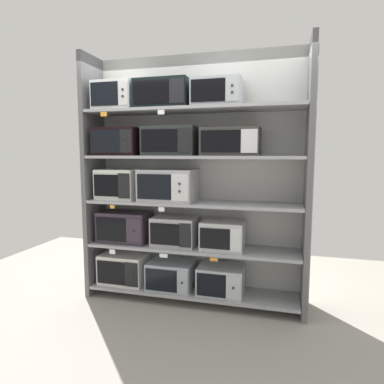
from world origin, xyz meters
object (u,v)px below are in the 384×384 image
at_px(microwave_5, 223,235).
at_px(microwave_2, 221,280).
at_px(microwave_4, 175,231).
at_px(microwave_12, 164,95).
at_px(microwave_1, 172,274).
at_px(microwave_6, 119,184).
at_px(microwave_10, 231,142).
at_px(microwave_0, 124,268).
at_px(microwave_7, 169,185).
at_px(microwave_13, 217,93).
at_px(microwave_9, 171,141).
at_px(microwave_8, 120,142).
at_px(microwave_3, 125,227).
at_px(microwave_11, 117,97).

bearing_deg(microwave_5, microwave_2, -178.30).
bearing_deg(microwave_4, microwave_12, -179.89).
relative_size(microwave_1, microwave_6, 1.11).
bearing_deg(microwave_10, microwave_2, -179.86).
bearing_deg(microwave_10, microwave_0, -180.00).
bearing_deg(microwave_1, microwave_0, 179.99).
bearing_deg(microwave_7, microwave_0, -179.99).
bearing_deg(microwave_13, microwave_9, 179.99).
bearing_deg(microwave_8, microwave_2, 0.00).
relative_size(microwave_9, microwave_12, 0.98).
distance_m(microwave_1, microwave_3, 0.73).
height_order(microwave_11, microwave_13, microwave_11).
relative_size(microwave_3, microwave_10, 0.98).
bearing_deg(microwave_11, microwave_6, 173.74).
xyz_separation_m(microwave_2, microwave_7, (-0.57, 0.00, 0.97)).
xyz_separation_m(microwave_1, microwave_12, (-0.07, 0.00, 1.90)).
height_order(microwave_6, microwave_10, microwave_10).
xyz_separation_m(microwave_0, microwave_1, (0.56, -0.00, -0.02)).
distance_m(microwave_4, microwave_5, 0.52).
bearing_deg(microwave_5, microwave_9, -179.98).
xyz_separation_m(microwave_1, microwave_9, (0.01, 0.00, 1.43)).
relative_size(microwave_5, microwave_12, 0.77).
relative_size(microwave_2, microwave_13, 0.96).
relative_size(microwave_7, microwave_9, 1.04).
bearing_deg(microwave_9, microwave_4, 0.16).
bearing_deg(microwave_7, microwave_4, 0.11).
distance_m(microwave_6, microwave_12, 1.07).
relative_size(microwave_8, microwave_11, 1.10).
xyz_separation_m(microwave_5, microwave_10, (0.07, -0.00, 0.94)).
relative_size(microwave_8, microwave_13, 1.00).
relative_size(microwave_0, microwave_8, 1.04).
relative_size(microwave_2, microwave_8, 0.96).
bearing_deg(microwave_12, microwave_6, 179.97).
bearing_deg(microwave_7, microwave_1, -0.40).
bearing_deg(microwave_6, microwave_7, -0.02).
height_order(microwave_8, microwave_9, microwave_9).
height_order(microwave_5, microwave_7, microwave_7).
relative_size(microwave_4, microwave_10, 0.81).
bearing_deg(microwave_9, microwave_13, -0.01).
relative_size(microwave_2, microwave_4, 1.02).
xyz_separation_m(microwave_0, microwave_2, (1.11, -0.00, -0.02)).
xyz_separation_m(microwave_0, microwave_6, (-0.04, 0.00, 0.95)).
bearing_deg(microwave_6, microwave_10, -0.01).
bearing_deg(microwave_4, microwave_11, -179.97).
bearing_deg(microwave_0, microwave_5, 0.01).
height_order(microwave_3, microwave_6, microwave_6).
distance_m(microwave_4, microwave_12, 1.42).
distance_m(microwave_3, microwave_13, 1.73).
bearing_deg(microwave_4, microwave_5, 0.01).
height_order(microwave_1, microwave_11, microwave_11).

